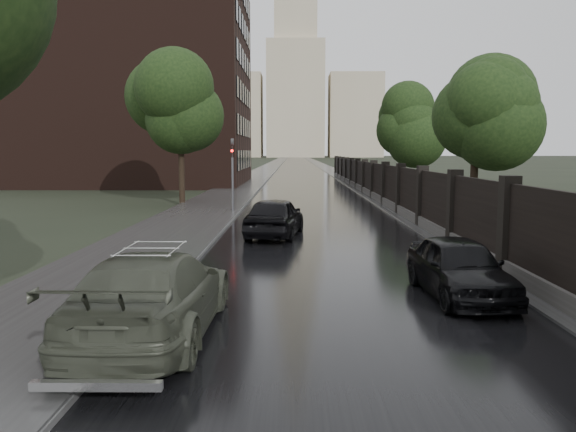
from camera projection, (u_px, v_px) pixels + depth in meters
The scene contains 13 objects.
road at pixel (297, 161), 193.79m from camera, with size 8.00×420.00×0.02m, color black.
sidewalk_left at pixel (279, 161), 193.84m from camera, with size 4.00×420.00×0.16m, color #2D2D2D.
verge_right at pixel (312, 161), 193.73m from camera, with size 3.00×420.00×0.08m, color #2D2D2D.
fence_right at pixel (380, 187), 36.70m from camera, with size 0.45×75.72×2.70m.
tree_left_far at pixel (181, 120), 34.33m from camera, with size 4.25×4.25×7.39m.
tree_right_b at pixel (476, 116), 26.27m from camera, with size 4.08×4.08×7.01m.
tree_right_c at pixel (402, 130), 44.15m from camera, with size 4.08×4.08×7.01m.
traffic_light at pixel (233, 169), 29.65m from camera, with size 0.16×0.32×4.00m.
brick_building at pixel (123, 84), 55.73m from camera, with size 24.00×18.00×20.00m, color black.
stalinist_tower at pixel (296, 85), 298.63m from camera, with size 92.00×30.00×159.00m.
volga_sedan at pixel (153, 294), 10.05m from camera, with size 2.20×5.41×1.57m, color #424738.
hatchback_left at pixel (275, 217), 21.86m from camera, with size 1.87×4.64×1.58m, color black.
car_right_near at pixel (459, 267), 12.79m from camera, with size 1.65×4.10×1.40m, color black.
Camera 1 is at (-1.08, -4.72, 3.34)m, focal length 35.00 mm.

